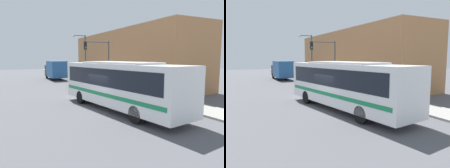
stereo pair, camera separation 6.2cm
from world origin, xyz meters
The scene contains 11 objects.
ground_plane centered at (0.00, 0.00, 0.00)m, with size 120.00×120.00×0.00m, color #515156.
sidewalk centered at (5.81, 20.00, 0.07)m, with size 2.62×70.00×0.14m.
building_facade centered at (10.12, 14.40, 3.67)m, with size 6.00×26.79×7.35m.
city_bus centered at (0.68, -0.46, 1.95)m, with size 4.19×11.59×3.37m.
delivery_truck centered at (1.68, 23.61, 1.68)m, with size 2.44×7.01×3.10m.
fire_hydrant centered at (5.10, 5.85, 0.53)m, with size 0.27×0.37×0.78m.
traffic_light_pole centered at (4.15, 10.45, 3.90)m, with size 3.28×0.35×5.50m.
parking_meter centered at (5.10, 8.58, 0.94)m, with size 0.14×0.14×1.17m.
street_lamp centered at (5.07, 18.94, 4.27)m, with size 2.25×0.28×6.98m.
pedestrian_near_corner centered at (5.67, 3.86, 1.08)m, with size 0.34×0.34×1.83m.
pedestrian_mid_block centered at (6.40, 3.32, 1.03)m, with size 0.34×0.34×1.74m.
Camera 1 is at (-6.55, -13.65, 3.64)m, focal length 35.00 mm.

